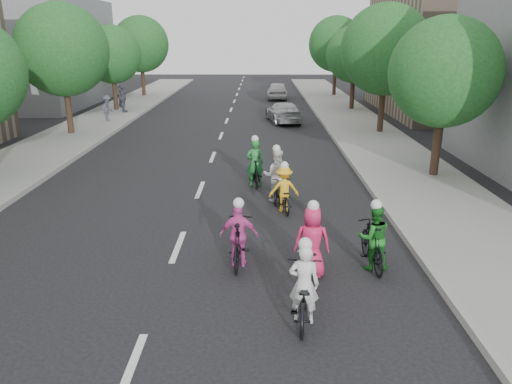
{
  "coord_description": "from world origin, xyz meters",
  "views": [
    {
      "loc": [
        2.12,
        -11.92,
        5.25
      ],
      "look_at": [
        2.02,
        1.57,
        1.0
      ],
      "focal_mm": 35.0,
      "sensor_mm": 36.0,
      "label": 1
    }
  ],
  "objects_px": {
    "cyclist_0": "(284,193)",
    "cyclist_2": "(255,169)",
    "follow_car_lead": "(284,112)",
    "cyclist_4": "(239,239)",
    "cyclist_5": "(311,249)",
    "spectator_0": "(107,108)",
    "spectator_1": "(123,99)",
    "cyclist_1": "(276,181)",
    "spectator_2": "(121,96)",
    "cyclist_3": "(373,242)",
    "follow_car_trail": "(277,90)",
    "cyclist_6": "(303,292)"
  },
  "relations": [
    {
      "from": "spectator_2",
      "to": "spectator_1",
      "type": "bearing_deg",
      "value": -177.23
    },
    {
      "from": "cyclist_0",
      "to": "cyclist_1",
      "type": "height_order",
      "value": "cyclist_1"
    },
    {
      "from": "cyclist_3",
      "to": "spectator_2",
      "type": "xyz_separation_m",
      "value": [
        -12.94,
        26.57,
        0.27
      ]
    },
    {
      "from": "cyclist_0",
      "to": "cyclist_2",
      "type": "height_order",
      "value": "cyclist_2"
    },
    {
      "from": "cyclist_5",
      "to": "spectator_2",
      "type": "distance_m",
      "value": 29.31
    },
    {
      "from": "spectator_0",
      "to": "spectator_1",
      "type": "bearing_deg",
      "value": 10.14
    },
    {
      "from": "cyclist_0",
      "to": "cyclist_4",
      "type": "relative_size",
      "value": 0.91
    },
    {
      "from": "cyclist_4",
      "to": "cyclist_5",
      "type": "distance_m",
      "value": 1.74
    },
    {
      "from": "cyclist_0",
      "to": "spectator_0",
      "type": "bearing_deg",
      "value": -64.81
    },
    {
      "from": "cyclist_5",
      "to": "spectator_1",
      "type": "bearing_deg",
      "value": -61.37
    },
    {
      "from": "cyclist_1",
      "to": "cyclist_3",
      "type": "xyz_separation_m",
      "value": [
        2.11,
        -4.98,
        -0.03
      ]
    },
    {
      "from": "cyclist_1",
      "to": "spectator_1",
      "type": "relative_size",
      "value": 1.04
    },
    {
      "from": "cyclist_4",
      "to": "cyclist_2",
      "type": "bearing_deg",
      "value": -88.94
    },
    {
      "from": "cyclist_1",
      "to": "spectator_2",
      "type": "distance_m",
      "value": 24.16
    },
    {
      "from": "cyclist_2",
      "to": "follow_car_trail",
      "type": "distance_m",
      "value": 26.11
    },
    {
      "from": "spectator_1",
      "to": "spectator_2",
      "type": "bearing_deg",
      "value": 18.82
    },
    {
      "from": "follow_car_trail",
      "to": "cyclist_1",
      "type": "bearing_deg",
      "value": 88.71
    },
    {
      "from": "cyclist_5",
      "to": "follow_car_trail",
      "type": "relative_size",
      "value": 0.43
    },
    {
      "from": "cyclist_6",
      "to": "cyclist_4",
      "type": "bearing_deg",
      "value": -54.7
    },
    {
      "from": "cyclist_0",
      "to": "cyclist_6",
      "type": "bearing_deg",
      "value": 83.64
    },
    {
      "from": "cyclist_2",
      "to": "cyclist_4",
      "type": "relative_size",
      "value": 0.97
    },
    {
      "from": "follow_car_trail",
      "to": "spectator_1",
      "type": "distance_m",
      "value": 14.07
    },
    {
      "from": "cyclist_3",
      "to": "cyclist_6",
      "type": "xyz_separation_m",
      "value": [
        -1.81,
        -2.28,
        -0.07
      ]
    },
    {
      "from": "cyclist_4",
      "to": "spectator_0",
      "type": "bearing_deg",
      "value": -62.06
    },
    {
      "from": "cyclist_2",
      "to": "spectator_0",
      "type": "distance_m",
      "value": 16.37
    },
    {
      "from": "spectator_1",
      "to": "spectator_0",
      "type": "bearing_deg",
      "value": -179.36
    },
    {
      "from": "cyclist_4",
      "to": "spectator_0",
      "type": "xyz_separation_m",
      "value": [
        -8.97,
        20.02,
        0.29
      ]
    },
    {
      "from": "cyclist_0",
      "to": "cyclist_2",
      "type": "relative_size",
      "value": 0.93
    },
    {
      "from": "cyclist_1",
      "to": "spectator_2",
      "type": "height_order",
      "value": "cyclist_1"
    },
    {
      "from": "follow_car_lead",
      "to": "cyclist_2",
      "type": "bearing_deg",
      "value": 74.18
    },
    {
      "from": "cyclist_5",
      "to": "follow_car_lead",
      "type": "distance_m",
      "value": 21.07
    },
    {
      "from": "follow_car_lead",
      "to": "spectator_2",
      "type": "distance_m",
      "value": 13.19
    },
    {
      "from": "follow_car_lead",
      "to": "follow_car_trail",
      "type": "height_order",
      "value": "follow_car_trail"
    },
    {
      "from": "cyclist_0",
      "to": "cyclist_4",
      "type": "height_order",
      "value": "cyclist_4"
    },
    {
      "from": "spectator_0",
      "to": "spectator_1",
      "type": "relative_size",
      "value": 0.86
    },
    {
      "from": "cyclist_5",
      "to": "follow_car_trail",
      "type": "bearing_deg",
      "value": -85.54
    },
    {
      "from": "cyclist_2",
      "to": "cyclist_3",
      "type": "relative_size",
      "value": 1.0
    },
    {
      "from": "cyclist_0",
      "to": "cyclist_1",
      "type": "bearing_deg",
      "value": -84.6
    },
    {
      "from": "cyclist_0",
      "to": "spectator_2",
      "type": "bearing_deg",
      "value": -71.02
    },
    {
      "from": "cyclist_6",
      "to": "spectator_1",
      "type": "height_order",
      "value": "spectator_1"
    },
    {
      "from": "follow_car_lead",
      "to": "cyclist_3",
      "type": "bearing_deg",
      "value": 84.16
    },
    {
      "from": "follow_car_trail",
      "to": "cyclist_0",
      "type": "bearing_deg",
      "value": 89.2
    },
    {
      "from": "spectator_2",
      "to": "spectator_0",
      "type": "bearing_deg",
      "value": 172.44
    },
    {
      "from": "cyclist_4",
      "to": "follow_car_lead",
      "type": "xyz_separation_m",
      "value": [
        1.98,
        20.54,
        -0.02
      ]
    },
    {
      "from": "cyclist_3",
      "to": "cyclist_5",
      "type": "relative_size",
      "value": 1.04
    },
    {
      "from": "cyclist_3",
      "to": "cyclist_6",
      "type": "bearing_deg",
      "value": 48.49
    },
    {
      "from": "follow_car_trail",
      "to": "spectator_1",
      "type": "relative_size",
      "value": 2.31
    },
    {
      "from": "cyclist_5",
      "to": "cyclist_2",
      "type": "bearing_deg",
      "value": -74.2
    },
    {
      "from": "spectator_1",
      "to": "spectator_2",
      "type": "height_order",
      "value": "spectator_1"
    },
    {
      "from": "cyclist_0",
      "to": "follow_car_lead",
      "type": "xyz_separation_m",
      "value": [
        0.75,
        16.66,
        0.05
      ]
    }
  ]
}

